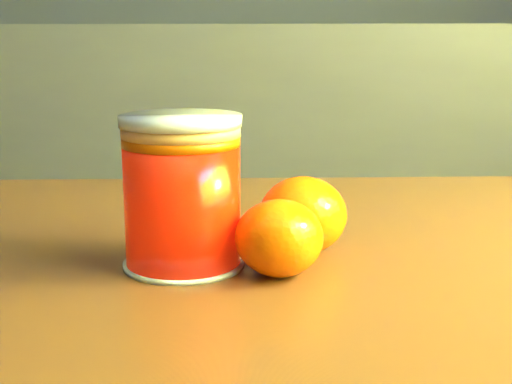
# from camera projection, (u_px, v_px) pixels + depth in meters

# --- Properties ---
(table) EXTENTS (1.03, 0.78, 0.71)m
(table) POSITION_uv_depth(u_px,v_px,m) (327.00, 370.00, 0.57)
(table) COLOR brown
(table) RESTS_ON ground
(juice_glass) EXTENTS (0.09, 0.09, 0.11)m
(juice_glass) POSITION_uv_depth(u_px,v_px,m) (182.00, 193.00, 0.54)
(juice_glass) COLOR #FF1B05
(juice_glass) RESTS_ON table
(orange_front) EXTENTS (0.07, 0.07, 0.06)m
(orange_front) POSITION_uv_depth(u_px,v_px,m) (303.00, 215.00, 0.57)
(orange_front) COLOR #FF6105
(orange_front) RESTS_ON table
(orange_back) EXTENTS (0.07, 0.07, 0.06)m
(orange_back) POSITION_uv_depth(u_px,v_px,m) (277.00, 238.00, 0.52)
(orange_back) COLOR #FF6105
(orange_back) RESTS_ON table
(orange_extra) EXTENTS (0.07, 0.07, 0.06)m
(orange_extra) POSITION_uv_depth(u_px,v_px,m) (280.00, 238.00, 0.52)
(orange_extra) COLOR #FF6105
(orange_extra) RESTS_ON table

